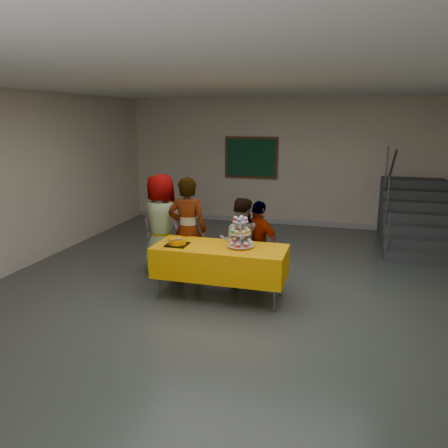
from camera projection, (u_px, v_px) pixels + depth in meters
The scene contains 10 objects.
room_shell at pixel (242, 151), 5.54m from camera, with size 10.00×10.04×3.02m.
bake_table at pixel (220, 261), 6.23m from camera, with size 1.88×0.78×0.77m.
cupcake_stand at pixel (240, 235), 6.11m from camera, with size 0.38×0.38×0.44m.
bear_cake at pixel (177, 241), 6.23m from camera, with size 0.32×0.36×0.12m.
schoolchild_a at pixel (161, 225), 7.13m from camera, with size 0.82×0.53×1.68m, color slate.
schoolchild_b at pixel (188, 230), 6.81m from camera, with size 0.61×0.40×1.67m, color slate.
schoolchild_c at pixel (240, 243), 6.63m from camera, with size 0.68×0.53×1.39m, color slate.
schoolchild_d at pixel (259, 244), 6.65m from camera, with size 0.78×0.33×1.34m, color slate.
staircase at pixel (414, 219), 9.05m from camera, with size 1.30×2.40×2.04m.
noticeboard at pixel (251, 158), 10.54m from camera, with size 1.30×0.05×1.00m.
Camera 1 is at (1.32, -5.43, 2.55)m, focal length 35.00 mm.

